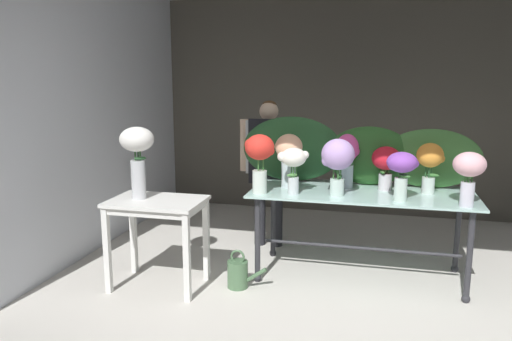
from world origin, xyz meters
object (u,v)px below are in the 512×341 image
at_px(side_table_white, 157,212).
at_px(watering_can, 238,274).
at_px(florist, 269,158).
at_px(vase_fuchsia_anemones, 347,156).
at_px(display_table_glass, 361,205).
at_px(vase_scarlet_ranunculus, 259,155).
at_px(vase_sunset_dahlias, 430,161).
at_px(vase_peach_peonies, 289,155).
at_px(vase_blush_tulips, 469,171).
at_px(vase_violet_stock, 402,169).
at_px(vase_crimson_snapdragons, 386,163).
at_px(vase_lilac_freesia, 338,159).
at_px(vase_ivory_roses, 293,163).
at_px(vase_white_roses_tall, 137,151).

bearing_deg(side_table_white, watering_can, 10.74).
relative_size(florist, vase_fuchsia_anemones, 3.15).
height_order(display_table_glass, vase_scarlet_ranunculus, vase_scarlet_ranunculus).
distance_m(vase_sunset_dahlias, vase_peach_peonies, 1.24).
relative_size(side_table_white, vase_scarlet_ranunculus, 1.54).
xyz_separation_m(florist, vase_scarlet_ranunculus, (0.12, -0.92, 0.18)).
height_order(vase_blush_tulips, vase_scarlet_ranunculus, vase_scarlet_ranunculus).
xyz_separation_m(vase_sunset_dahlias, vase_violet_stock, (-0.25, -0.33, -0.02)).
relative_size(side_table_white, vase_crimson_snapdragons, 2.01).
height_order(vase_crimson_snapdragons, vase_scarlet_ranunculus, vase_scarlet_ranunculus).
distance_m(side_table_white, vase_crimson_snapdragons, 2.07).
distance_m(vase_lilac_freesia, watering_can, 1.32).
bearing_deg(side_table_white, vase_scarlet_ranunculus, 23.13).
relative_size(vase_lilac_freesia, vase_violet_stock, 1.20).
xyz_separation_m(vase_crimson_snapdragons, vase_scarlet_ranunculus, (-1.07, -0.39, 0.09)).
xyz_separation_m(vase_sunset_dahlias, watering_can, (-1.58, -0.56, -0.97)).
bearing_deg(watering_can, vase_peach_peonies, 56.02).
distance_m(vase_crimson_snapdragons, vase_lilac_freesia, 0.52).
bearing_deg(vase_blush_tulips, side_table_white, -173.14).
bearing_deg(vase_peach_peonies, vase_crimson_snapdragons, 6.44).
distance_m(vase_fuchsia_anemones, vase_scarlet_ranunculus, 0.84).
distance_m(side_table_white, vase_peach_peonies, 1.29).
bearing_deg(vase_fuchsia_anemones, florist, 149.17).
height_order(florist, vase_ivory_roses, florist).
relative_size(vase_crimson_snapdragons, vase_peach_peonies, 0.80).
height_order(vase_peach_peonies, vase_fuchsia_anemones, same).
height_order(vase_lilac_freesia, vase_white_roses_tall, vase_white_roses_tall).
bearing_deg(vase_scarlet_ranunculus, vase_peach_peonies, 54.20).
bearing_deg(vase_fuchsia_anemones, display_table_glass, -42.03).
distance_m(display_table_glass, vase_ivory_roses, 0.75).
xyz_separation_m(vase_lilac_freesia, watering_can, (-0.81, -0.29, -1.00)).
distance_m(side_table_white, vase_white_roses_tall, 0.55).
bearing_deg(florist, vase_crimson_snapdragons, -24.00).
xyz_separation_m(vase_sunset_dahlias, vase_fuchsia_anemones, (-0.72, 0.08, 0.00)).
bearing_deg(side_table_white, vase_blush_tulips, 6.86).
xyz_separation_m(side_table_white, vase_ivory_roses, (1.12, 0.39, 0.41)).
distance_m(display_table_glass, side_table_white, 1.81).
xyz_separation_m(display_table_glass, vase_blush_tulips, (0.82, -0.33, 0.41)).
xyz_separation_m(florist, watering_can, (-0.01, -1.14, -0.84)).
xyz_separation_m(side_table_white, vase_sunset_dahlias, (2.26, 0.69, 0.42)).
bearing_deg(vase_scarlet_ranunculus, vase_sunset_dahlias, 13.15).
relative_size(florist, vase_scarlet_ranunculus, 3.01).
distance_m(display_table_glass, vase_fuchsia_anemones, 0.46).
bearing_deg(vase_ivory_roses, vase_scarlet_ranunculus, -172.47).
bearing_deg(vase_peach_peonies, vase_lilac_freesia, -25.06).
relative_size(side_table_white, vase_sunset_dahlias, 1.78).
bearing_deg(florist, vase_white_roses_tall, -124.02).
relative_size(vase_lilac_freesia, vase_white_roses_tall, 0.79).
distance_m(vase_crimson_snapdragons, watering_can, 1.64).
xyz_separation_m(vase_blush_tulips, vase_white_roses_tall, (-2.68, -0.30, 0.10)).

